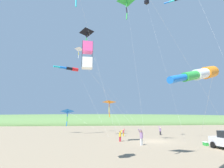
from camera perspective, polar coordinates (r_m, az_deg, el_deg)
ground_plane at (r=26.30m, az=13.14°, el=-16.97°), size 600.00×600.00×0.00m
dune_ridge_grassy at (r=80.11m, az=-0.82°, el=-12.36°), size 28.00×240.00×8.42m
cooler_box at (r=24.50m, az=27.13°, el=-16.19°), size 0.62×0.42×0.42m
person_adult_flyer at (r=22.32m, az=9.10°, el=-15.77°), size 0.63×0.67×1.87m
person_child_green_jacket at (r=34.89m, az=14.76°, el=-13.75°), size 0.54×0.52×1.52m
person_child_grey_jacket at (r=25.40m, az=2.54°, el=-15.65°), size 0.37×0.46×1.47m
person_bystander_far at (r=32.22m, az=3.58°, el=-14.69°), size 0.39×0.43×1.21m
kite_box_red_high_left at (r=30.28m, az=10.72°, el=24.34°), size 0.87×4.70×21.00m
kite_delta_orange_high_right at (r=37.68m, az=-10.25°, el=10.46°), size 1.69×13.36×16.81m
kite_delta_black_fish_shape at (r=36.89m, az=-7.83°, el=15.49°), size 4.16×6.76×19.82m
kite_windsock_long_streamer_right at (r=10.62m, az=26.04°, el=2.85°), size 10.99×7.63×6.23m
kite_delta_rainbow_low_near at (r=24.94m, az=4.65°, el=24.37°), size 1.71×3.15×17.96m
kite_box_teal_far_right at (r=13.23m, az=-7.68°, el=8.78°), size 6.33×6.89×8.49m
kite_delta_white_trailing at (r=38.23m, az=-13.68°, el=-8.27°), size 5.40×8.51×4.81m
kite_windsock_magenta_far_left at (r=34.64m, az=-13.05°, el=4.68°), size 5.09×9.52×12.34m
kite_delta_purple_drifting at (r=34.05m, az=-0.87°, el=-5.64°), size 3.98×3.48×6.29m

